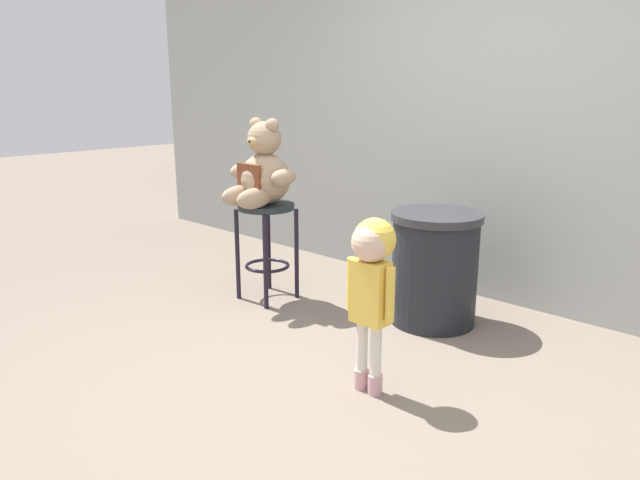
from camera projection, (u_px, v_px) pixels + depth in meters
name	position (u px, v px, depth m)	size (l,w,h in m)	color
ground_plane	(315.00, 389.00, 3.05)	(24.00, 24.00, 0.00)	#74685A
building_wall	(517.00, 65.00, 4.05)	(7.97, 0.30, 3.30)	#999F9C
bar_stool_with_teddy	(267.00, 231.00, 4.25)	(0.40, 0.40, 0.70)	#1F2629
teddy_bear	(262.00, 173.00, 4.12)	(0.56, 0.50, 0.60)	#9F8568
child_walking	(372.00, 268.00, 2.88)	(0.29, 0.23, 0.90)	#C7969B
trash_bin	(435.00, 268.00, 3.84)	(0.58, 0.58, 0.73)	black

